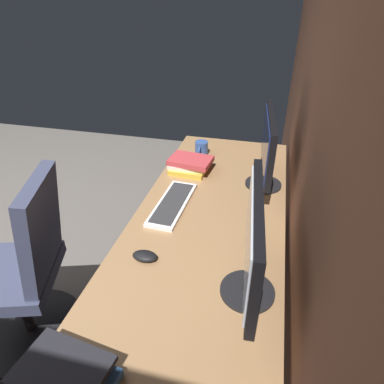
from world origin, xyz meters
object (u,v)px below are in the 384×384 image
drawer_pedestal (213,270)px  book_stack_far (62,379)px  mouse_main (145,256)px  office_chair (26,276)px  coffee_mug (201,148)px  monitor_secondary (253,242)px  keyboard_main (173,204)px  book_stack_near (190,164)px  monitor_primary (268,146)px

drawer_pedestal → book_stack_far: size_ratio=2.34×
mouse_main → office_chair: 0.71m
mouse_main → coffee_mug: (-1.03, 0.01, 0.03)m
book_stack_far → monitor_secondary: bearing=134.8°
keyboard_main → book_stack_near: (-0.39, -0.01, 0.03)m
book_stack_near → coffee_mug: bearing=175.4°
drawer_pedestal → mouse_main: (0.39, -0.22, 0.40)m
book_stack_far → coffee_mug: 1.56m
monitor_primary → office_chair: 1.39m
monitor_secondary → coffee_mug: bearing=-159.5°
book_stack_near → monitor_secondary: bearing=26.3°
book_stack_far → coffee_mug: (-1.56, 0.05, 0.01)m
office_chair → coffee_mug: bearing=146.7°
monitor_primary → mouse_main: bearing=-31.0°
mouse_main → monitor_primary: bearing=149.0°
drawer_pedestal → book_stack_near: size_ratio=2.65×
monitor_secondary → keyboard_main: monitor_secondary is taller
monitor_secondary → book_stack_far: size_ratio=1.85×
keyboard_main → office_chair: 0.81m
mouse_main → book_stack_near: size_ratio=0.40×
monitor_secondary → mouse_main: monitor_secondary is taller
drawer_pedestal → monitor_primary: bearing=148.1°
drawer_pedestal → mouse_main: 0.60m
book_stack_near → book_stack_far: size_ratio=0.88×
coffee_mug → office_chair: 1.25m
monitor_secondary → book_stack_far: bearing=-45.2°
monitor_primary → mouse_main: (0.72, -0.43, -0.22)m
monitor_secondary → office_chair: monitor_secondary is taller
monitor_secondary → book_stack_near: (-0.87, -0.43, -0.20)m
book_stack_near → office_chair: size_ratio=0.27×
monitor_primary → office_chair: (0.70, -1.08, -0.51)m
monitor_primary → coffee_mug: 0.55m
book_stack_near → book_stack_far: (1.33, -0.03, -0.00)m
book_stack_near → office_chair: office_chair is taller
monitor_primary → book_stack_far: bearing=-20.7°
book_stack_near → coffee_mug: 0.23m
monitor_primary → monitor_secondary: 0.79m
drawer_pedestal → monitor_primary: 0.73m
monitor_primary → keyboard_main: (0.32, -0.43, -0.22)m
drawer_pedestal → keyboard_main: bearing=-94.2°
coffee_mug → mouse_main: bearing=-0.6°
keyboard_main → office_chair: office_chair is taller
mouse_main → office_chair: (-0.02, -0.65, -0.29)m
drawer_pedestal → office_chair: (0.37, -0.88, 0.11)m
keyboard_main → book_stack_far: 0.94m
book_stack_near → coffee_mug: (-0.23, 0.02, 0.00)m
coffee_mug → monitor_secondary: bearing=20.5°
monitor_secondary → mouse_main: size_ratio=5.29×
mouse_main → book_stack_far: bearing=-4.4°
keyboard_main → coffee_mug: 0.62m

